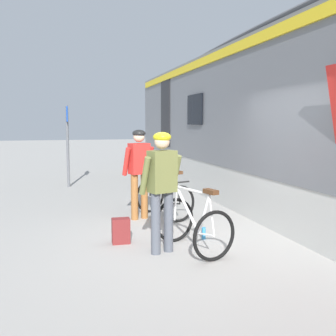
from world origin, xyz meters
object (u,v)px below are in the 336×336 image
(cyclist_far_in_olive, at_px, (162,181))
(water_bottle_near_the_bikes, at_px, (204,233))
(bicycle_far_white, at_px, (193,224))
(backpack_on_platform, at_px, (121,231))
(cyclist_near_in_red, at_px, (139,166))
(platform_sign_post, at_px, (67,132))
(bicycle_near_black, at_px, (164,197))

(cyclist_far_in_olive, bearing_deg, water_bottle_near_the_bikes, 29.06)
(bicycle_far_white, distance_m, backpack_on_platform, 1.19)
(bicycle_far_white, height_order, water_bottle_near_the_bikes, bicycle_far_white)
(cyclist_near_in_red, relative_size, backpack_on_platform, 4.40)
(bicycle_far_white, bearing_deg, cyclist_far_in_olive, 173.08)
(bicycle_far_white, distance_m, platform_sign_post, 6.90)
(water_bottle_near_the_bikes, height_order, platform_sign_post, platform_sign_post)
(cyclist_far_in_olive, relative_size, backpack_on_platform, 4.40)
(platform_sign_post, bearing_deg, cyclist_near_in_red, -74.55)
(cyclist_near_in_red, bearing_deg, backpack_on_platform, -112.19)
(cyclist_near_in_red, height_order, bicycle_near_black, cyclist_near_in_red)
(bicycle_near_black, distance_m, backpack_on_platform, 1.88)
(cyclist_near_in_red, relative_size, cyclist_far_in_olive, 1.00)
(bicycle_near_black, bearing_deg, water_bottle_near_the_bikes, -82.54)
(bicycle_near_black, bearing_deg, cyclist_near_in_red, -179.36)
(cyclist_near_in_red, bearing_deg, bicycle_far_white, -80.40)
(cyclist_far_in_olive, xyz_separation_m, bicycle_far_white, (0.46, -0.06, -0.65))
(backpack_on_platform, height_order, water_bottle_near_the_bikes, backpack_on_platform)
(bicycle_near_black, height_order, water_bottle_near_the_bikes, bicycle_near_black)
(bicycle_near_black, xyz_separation_m, platform_sign_post, (-1.75, 4.45, 1.22))
(cyclist_near_in_red, relative_size, platform_sign_post, 0.73)
(bicycle_near_black, xyz_separation_m, backpack_on_platform, (-1.12, -1.49, -0.20))
(backpack_on_platform, bearing_deg, platform_sign_post, 98.71)
(bicycle_near_black, distance_m, platform_sign_post, 4.93)
(bicycle_far_white, bearing_deg, platform_sign_post, 103.57)
(bicycle_near_black, bearing_deg, platform_sign_post, 111.43)
(cyclist_far_in_olive, distance_m, bicycle_far_white, 0.80)
(cyclist_far_in_olive, distance_m, water_bottle_near_the_bikes, 1.35)
(cyclist_near_in_red, xyz_separation_m, bicycle_near_black, (0.51, 0.01, -0.65))
(bicycle_far_white, relative_size, water_bottle_near_the_bikes, 6.26)
(cyclist_near_in_red, relative_size, water_bottle_near_the_bikes, 9.04)
(cyclist_far_in_olive, xyz_separation_m, bicycle_near_black, (0.61, 2.10, -0.65))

